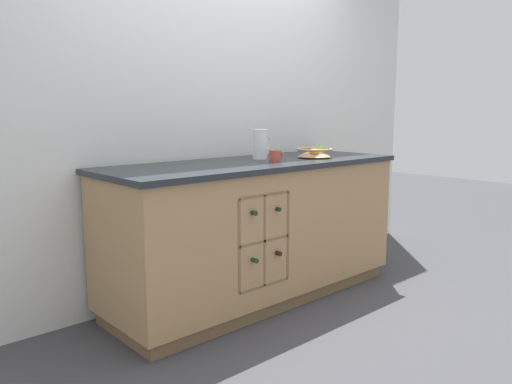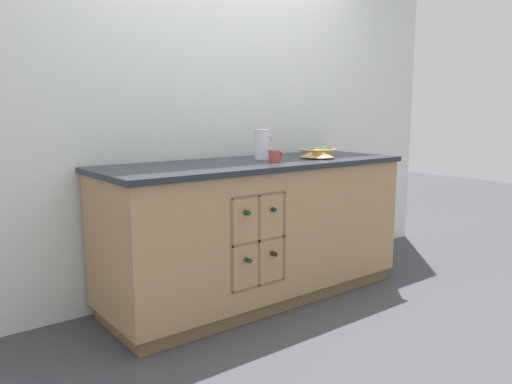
# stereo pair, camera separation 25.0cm
# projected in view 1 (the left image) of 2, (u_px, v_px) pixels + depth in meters

# --- Properties ---
(ground_plane) EXTENTS (14.00, 14.00, 0.00)m
(ground_plane) POSITION_uv_depth(u_px,v_px,m) (256.00, 296.00, 3.44)
(ground_plane) COLOR #424247
(back_wall) EXTENTS (4.48, 0.06, 2.55)m
(back_wall) POSITION_uv_depth(u_px,v_px,m) (216.00, 109.00, 3.54)
(back_wall) COLOR silver
(back_wall) RESTS_ON ground_plane
(kitchen_island) EXTENTS (2.12, 0.76, 0.94)m
(kitchen_island) POSITION_uv_depth(u_px,v_px,m) (256.00, 229.00, 3.36)
(kitchen_island) COLOR brown
(kitchen_island) RESTS_ON ground_plane
(fruit_bowl) EXTENTS (0.26, 0.26, 0.09)m
(fruit_bowl) POSITION_uv_depth(u_px,v_px,m) (315.00, 152.00, 3.52)
(fruit_bowl) COLOR tan
(fruit_bowl) RESTS_ON kitchen_island
(white_pitcher) EXTENTS (0.16, 0.11, 0.20)m
(white_pitcher) POSITION_uv_depth(u_px,v_px,m) (260.00, 144.00, 3.42)
(white_pitcher) COLOR white
(white_pitcher) RESTS_ON kitchen_island
(ceramic_mug) EXTENTS (0.11, 0.08, 0.08)m
(ceramic_mug) POSITION_uv_depth(u_px,v_px,m) (275.00, 156.00, 3.24)
(ceramic_mug) COLOR #B7473D
(ceramic_mug) RESTS_ON kitchen_island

